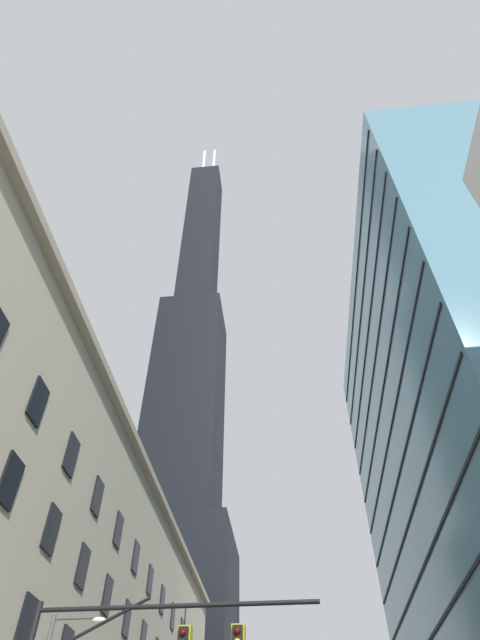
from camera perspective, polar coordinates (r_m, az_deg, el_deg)
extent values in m
cube|color=#B2A88E|center=(45.25, -21.35, -29.58)|extent=(12.71, 69.44, 24.23)
cube|color=#9E937A|center=(47.12, -9.92, -17.14)|extent=(0.70, 69.44, 0.60)
cube|color=black|center=(27.86, -22.88, -28.90)|extent=(0.14, 1.40, 2.20)
cube|color=black|center=(25.12, -24.40, -16.10)|extent=(0.14, 1.40, 2.20)
cube|color=black|center=(29.14, -20.43, -21.16)|extent=(0.14, 1.40, 2.20)
cube|color=black|center=(33.42, -17.26, -24.90)|extent=(0.14, 1.40, 2.20)
cube|color=black|center=(37.88, -14.70, -27.73)|extent=(0.14, 1.40, 2.20)
cube|color=black|center=(42.46, -12.59, -29.92)|extent=(0.14, 1.40, 2.20)
cube|color=black|center=(47.13, -10.83, -31.65)|extent=(0.14, 1.40, 2.20)
cube|color=black|center=(27.20, -21.76, -8.51)|extent=(0.14, 1.40, 2.20)
cube|color=black|center=(30.94, -18.43, -14.18)|extent=(0.14, 1.40, 2.20)
cube|color=black|center=(35.01, -15.73, -18.54)|extent=(0.14, 1.40, 2.20)
cube|color=black|center=(39.29, -13.50, -21.95)|extent=(0.14, 1.40, 2.20)
cube|color=black|center=(43.72, -11.65, -24.65)|extent=(0.14, 1.40, 2.20)
cube|color=black|center=(48.26, -10.08, -26.84)|extent=(0.14, 1.40, 2.20)
cube|color=black|center=(52.89, -8.73, -28.63)|extent=(0.14, 1.40, 2.20)
cube|color=black|center=(57.58, -7.57, -30.12)|extent=(0.14, 1.40, 2.20)
cube|color=black|center=(62.32, -6.55, -31.38)|extent=(0.14, 1.40, 2.20)
cube|color=black|center=(120.43, -6.08, -9.63)|extent=(15.95, 15.95, 60.43)
cube|color=black|center=(169.32, -4.31, 9.33)|extent=(10.26, 10.26, 75.54)
cylinder|color=silver|center=(211.57, -4.14, 16.97)|extent=(1.20, 1.20, 22.78)
cylinder|color=silver|center=(211.15, -2.99, 17.08)|extent=(1.20, 1.20, 22.78)
cube|color=black|center=(45.31, 21.08, -29.81)|extent=(0.12, 42.58, 0.24)
cube|color=black|center=(46.39, 19.68, -25.16)|extent=(0.12, 42.58, 0.24)
cube|color=black|center=(47.78, 18.45, -20.74)|extent=(0.12, 42.58, 0.24)
cube|color=black|center=(49.46, 17.35, -16.59)|extent=(0.12, 42.58, 0.24)
cube|color=black|center=(51.40, 16.38, -12.72)|extent=(0.12, 42.58, 0.24)
cube|color=black|center=(53.57, 15.51, -9.15)|extent=(0.12, 42.58, 0.24)
cube|color=black|center=(55.93, 14.72, -5.87)|extent=(0.12, 42.58, 0.24)
cube|color=black|center=(58.48, 14.01, -2.86)|extent=(0.12, 42.58, 0.24)
cube|color=black|center=(61.18, 13.36, -0.11)|extent=(0.12, 42.58, 0.24)
cube|color=black|center=(64.02, 12.77, 2.40)|extent=(0.12, 42.58, 0.24)
cylinder|color=black|center=(18.10, -7.15, -29.26)|extent=(8.82, 0.14, 0.14)
cylinder|color=black|center=(18.66, -16.60, -30.43)|extent=(3.62, 0.10, 1.82)
cylinder|color=black|center=(17.96, -6.18, -30.20)|extent=(0.04, 0.04, 0.60)
sphere|color=#450808|center=(17.69, -6.42, -31.53)|extent=(0.20, 0.20, 0.20)
cylinder|color=black|center=(17.73, -0.24, -30.21)|extent=(0.04, 0.04, 0.60)
sphere|color=#450808|center=(17.46, -0.30, -31.56)|extent=(0.20, 0.20, 0.20)
cylinder|color=#47474C|center=(24.55, -17.89, -29.27)|extent=(1.89, 0.10, 0.10)
ellipsoid|color=#EFE5C6|center=(24.20, -15.56, -29.74)|extent=(0.56, 0.32, 0.24)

